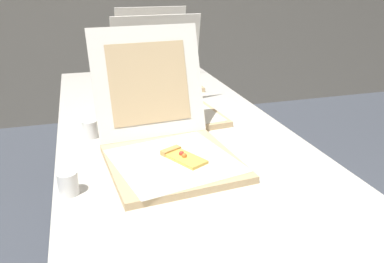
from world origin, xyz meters
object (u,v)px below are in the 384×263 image
at_px(pizza_box_front, 167,143).
at_px(pizza_box_back, 157,74).
at_px(table, 175,143).
at_px(pizza_box_middle, 167,102).
at_px(cup_white_near_left, 68,183).
at_px(cup_white_far, 107,100).
at_px(cup_white_mid, 90,129).

distance_m(pizza_box_front, pizza_box_back, 0.92).
bearing_deg(table, pizza_box_middle, 85.24).
relative_size(table, cup_white_near_left, 34.09).
height_order(pizza_box_back, cup_white_far, pizza_box_back).
bearing_deg(cup_white_mid, pizza_box_front, -47.88).
relative_size(cup_white_far, cup_white_near_left, 1.00).
relative_size(table, pizza_box_back, 5.41).
relative_size(cup_white_far, cup_white_mid, 1.00).
xyz_separation_m(pizza_box_back, cup_white_mid, (-0.39, -0.66, -0.03)).
distance_m(pizza_box_middle, cup_white_far, 0.30).
relative_size(cup_white_mid, cup_white_near_left, 1.00).
bearing_deg(cup_white_near_left, pizza_box_front, 23.53).
xyz_separation_m(table, pizza_box_middle, (0.02, 0.18, 0.11)).
bearing_deg(pizza_box_back, pizza_box_front, -102.14).
bearing_deg(pizza_box_middle, pizza_box_back, 77.54).
height_order(table, pizza_box_front, pizza_box_front).
distance_m(pizza_box_back, cup_white_near_left, 1.14).
bearing_deg(pizza_box_front, cup_white_near_left, -161.24).
distance_m(cup_white_mid, cup_white_near_left, 0.39).
xyz_separation_m(table, cup_white_mid, (-0.31, 0.03, 0.08)).
bearing_deg(cup_white_mid, cup_white_far, 75.13).
relative_size(pizza_box_back, cup_white_far, 6.30).
xyz_separation_m(table, cup_white_near_left, (-0.38, -0.36, 0.08)).
distance_m(pizza_box_back, cup_white_mid, 0.76).
bearing_deg(pizza_box_middle, pizza_box_front, -108.46).
height_order(table, pizza_box_back, pizza_box_back).
bearing_deg(cup_white_near_left, pizza_box_back, 66.17).
distance_m(table, pizza_box_front, 0.26).
height_order(table, cup_white_mid, cup_white_mid).
xyz_separation_m(pizza_box_middle, pizza_box_back, (0.06, 0.50, -0.00)).
distance_m(pizza_box_front, cup_white_mid, 0.34).
relative_size(pizza_box_middle, cup_white_far, 6.59).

